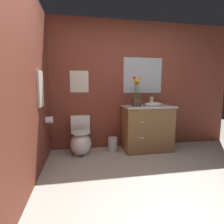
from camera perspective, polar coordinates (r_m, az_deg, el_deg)
name	(u,v)px	position (r m, az deg, el deg)	size (l,w,h in m)	color
ground_plane	(158,198)	(2.23, 14.54, -25.04)	(9.26, 9.26, 0.00)	#B2ADA3
wall_back	(130,86)	(3.66, 5.91, 8.44)	(4.32, 0.05, 2.50)	brown
wall_left	(27,83)	(2.31, -25.48, 8.30)	(0.05, 5.03, 2.50)	brown
toilet	(81,141)	(3.35, -9.97, -8.99)	(0.38, 0.59, 0.69)	white
vanity_cabinet	(147,127)	(3.51, 11.16, -4.85)	(0.94, 0.56, 1.05)	brown
flower_vase	(136,95)	(3.29, 7.83, 5.27)	(0.14, 0.14, 0.54)	#4C3D2D
soap_bottle	(152,101)	(3.55, 12.62, 3.54)	(0.06, 0.06, 0.19)	beige
trash_bin	(113,144)	(3.45, 0.27, -10.26)	(0.18, 0.18, 0.27)	#B7B7BC
wall_poster	(79,82)	(3.48, -10.42, 9.56)	(0.35, 0.01, 0.41)	silver
wall_mirror	(143,76)	(3.72, 9.83, 11.44)	(0.80, 0.01, 0.70)	#B2BCC6
hanging_towel	(40,89)	(2.78, -21.95, 6.87)	(0.03, 0.28, 0.52)	beige
toilet_paper_roll	(49,120)	(3.10, -19.45, -2.37)	(0.11, 0.11, 0.11)	white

